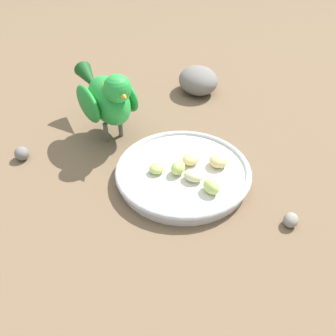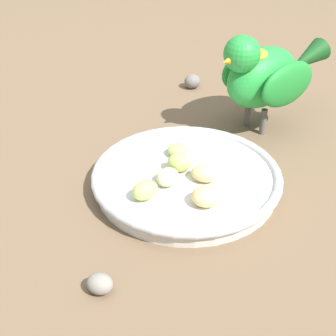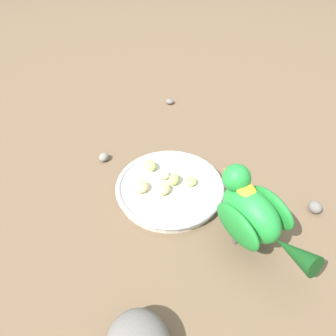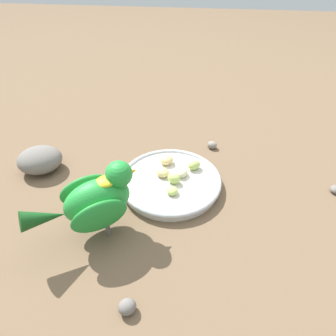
{
  "view_description": "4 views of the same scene",
  "coord_description": "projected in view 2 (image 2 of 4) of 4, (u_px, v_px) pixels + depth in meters",
  "views": [
    {
      "loc": [
        0.02,
        -0.48,
        0.42
      ],
      "look_at": [
        -0.02,
        -0.02,
        0.04
      ],
      "focal_mm": 38.84,
      "sensor_mm": 36.0,
      "label": 1
    },
    {
      "loc": [
        0.5,
        -0.04,
        0.36
      ],
      "look_at": [
        0.02,
        -0.02,
        0.04
      ],
      "focal_mm": 51.56,
      "sensor_mm": 36.0,
      "label": 2
    },
    {
      "loc": [
        -0.02,
        0.48,
        0.5
      ],
      "look_at": [
        0.01,
        -0.0,
        0.06
      ],
      "focal_mm": 33.26,
      "sensor_mm": 36.0,
      "label": 3
    },
    {
      "loc": [
        -0.52,
        -0.05,
        0.48
      ],
      "look_at": [
        0.0,
        0.01,
        0.06
      ],
      "focal_mm": 32.26,
      "sensor_mm": 36.0,
      "label": 4
    }
  ],
  "objects": [
    {
      "name": "apple_piece_2",
      "position": [
        179.0,
        164.0,
        0.6
      ],
      "size": [
        0.03,
        0.04,
        0.02
      ],
      "primitive_type": "ellipsoid",
      "rotation": [
        0.0,
        0.0,
        1.23
      ],
      "color": "#B2CC66",
      "rests_on": "feeding_bowl"
    },
    {
      "name": "apple_piece_3",
      "position": [
        206.0,
        196.0,
        0.54
      ],
      "size": [
        0.04,
        0.04,
        0.02
      ],
      "primitive_type": "ellipsoid",
      "rotation": [
        0.0,
        0.0,
        1.93
      ],
      "color": "#E5C67F",
      "rests_on": "feeding_bowl"
    },
    {
      "name": "apple_piece_4",
      "position": [
        181.0,
        150.0,
        0.63
      ],
      "size": [
        0.04,
        0.04,
        0.02
      ],
      "primitive_type": "ellipsoid",
      "rotation": [
        0.0,
        0.0,
        0.54
      ],
      "color": "#B2CC66",
      "rests_on": "feeding_bowl"
    },
    {
      "name": "ground_plane",
      "position": [
        179.0,
        183.0,
        0.62
      ],
      "size": [
        4.0,
        4.0,
        0.0
      ],
      "primitive_type": "plane",
      "color": "brown"
    },
    {
      "name": "parrot",
      "position": [
        265.0,
        73.0,
        0.69
      ],
      "size": [
        0.16,
        0.2,
        0.15
      ],
      "rotation": [
        0.0,
        0.0,
        -0.95
      ],
      "color": "#59544C",
      "rests_on": "ground_plane"
    },
    {
      "name": "apple_piece_5",
      "position": [
        168.0,
        177.0,
        0.58
      ],
      "size": [
        0.04,
        0.04,
        0.02
      ],
      "primitive_type": "ellipsoid",
      "rotation": [
        0.0,
        0.0,
        5.93
      ],
      "color": "beige",
      "rests_on": "feeding_bowl"
    },
    {
      "name": "apple_piece_1",
      "position": [
        145.0,
        190.0,
        0.55
      ],
      "size": [
        0.04,
        0.04,
        0.02
      ],
      "primitive_type": "ellipsoid",
      "rotation": [
        0.0,
        0.0,
        5.32
      ],
      "color": "#B2CC66",
      "rests_on": "feeding_bowl"
    },
    {
      "name": "pebble_1",
      "position": [
        100.0,
        284.0,
        0.46
      ],
      "size": [
        0.03,
        0.03,
        0.02
      ],
      "primitive_type": "ellipsoid",
      "rotation": [
        0.0,
        0.0,
        1.15
      ],
      "color": "gray",
      "rests_on": "ground_plane"
    },
    {
      "name": "pebble_0",
      "position": [
        192.0,
        81.0,
        0.86
      ],
      "size": [
        0.04,
        0.04,
        0.03
      ],
      "primitive_type": "ellipsoid",
      "rotation": [
        0.0,
        0.0,
        5.2
      ],
      "color": "slate",
      "rests_on": "ground_plane"
    },
    {
      "name": "feeding_bowl",
      "position": [
        187.0,
        178.0,
        0.6
      ],
      "size": [
        0.24,
        0.24,
        0.02
      ],
      "color": "beige",
      "rests_on": "ground_plane"
    },
    {
      "name": "apple_piece_0",
      "position": [
        205.0,
        173.0,
        0.58
      ],
      "size": [
        0.04,
        0.04,
        0.02
      ],
      "primitive_type": "ellipsoid",
      "rotation": [
        0.0,
        0.0,
        1.04
      ],
      "color": "#E5C67F",
      "rests_on": "feeding_bowl"
    }
  ]
}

